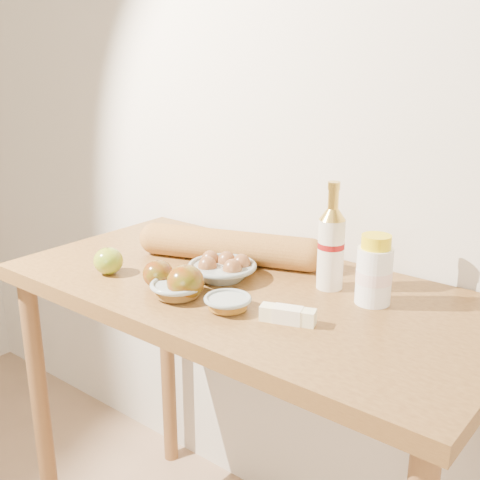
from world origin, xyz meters
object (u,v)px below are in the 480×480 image
egg_bowl (223,269)px  cream_bottle (374,272)px  table (248,332)px  baguette (229,246)px  bourbon_bottle (331,246)px

egg_bowl → cream_bottle: bearing=14.8°
table → egg_bowl: size_ratio=5.51×
baguette → egg_bowl: bearing=-77.9°
cream_bottle → bourbon_bottle: bearing=-176.0°
cream_bottle → egg_bowl: bearing=-153.1°
table → bourbon_bottle: bourbon_bottle is taller
bourbon_bottle → cream_bottle: size_ratio=1.62×
egg_bowl → baguette: (-0.06, 0.10, 0.02)m
table → bourbon_bottle: size_ratio=4.73×
table → baguette: (-0.14, 0.10, 0.17)m
bourbon_bottle → table: bearing=-168.6°
bourbon_bottle → egg_bowl: 0.27m
baguette → bourbon_bottle: bearing=-18.0°
cream_bottle → egg_bowl: (-0.35, -0.09, -0.05)m
table → egg_bowl: bearing=-177.7°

